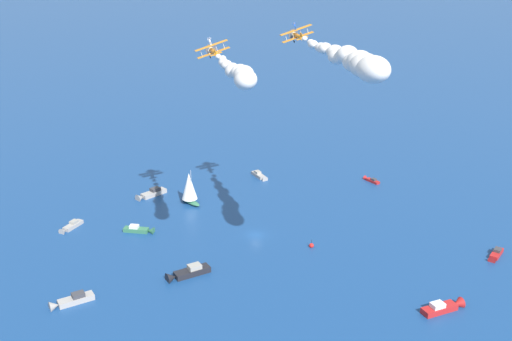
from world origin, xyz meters
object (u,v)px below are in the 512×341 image
(motorboat_offshore, at_px, (70,301))
(marker_buoy, at_px, (311,246))
(sailboat_ahead, at_px, (189,188))
(wingwalker_wingman, at_px, (295,26))
(biplane_wingman, at_px, (297,35))
(motorboat_mid_cluster, at_px, (70,227))
(motorboat_far_stbd, at_px, (150,194))
(motorboat_outer_ring_b, at_px, (445,307))
(motorboat_near_centre, at_px, (371,180))
(biplane_lead, at_px, (213,51))
(motorboat_trailing, at_px, (496,255))
(wingwalker_lead, at_px, (210,41))
(motorboat_far_port, at_px, (260,176))
(motorboat_inshore, at_px, (186,273))
(motorboat_outer_ring_c, at_px, (140,230))

(motorboat_offshore, height_order, marker_buoy, marker_buoy)
(sailboat_ahead, distance_m, marker_buoy, 39.73)
(motorboat_offshore, relative_size, wingwalker_wingman, 4.53)
(biplane_wingman, bearing_deg, motorboat_mid_cluster, 109.54)
(motorboat_far_stbd, distance_m, motorboat_offshore, 53.17)
(motorboat_offshore, bearing_deg, motorboat_outer_ring_b, -70.81)
(motorboat_near_centre, relative_size, biplane_lead, 0.77)
(motorboat_trailing, xyz_separation_m, wingwalker_wingman, (-4.16, 46.83, 48.61))
(biplane_lead, relative_size, wingwalker_wingman, 3.91)
(motorboat_mid_cluster, bearing_deg, wingwalker_wingman, -70.62)
(sailboat_ahead, distance_m, motorboat_outer_ring_b, 73.86)
(motorboat_near_centre, height_order, motorboat_trailing, motorboat_trailing)
(motorboat_offshore, relative_size, motorboat_outer_ring_b, 1.01)
(motorboat_near_centre, height_order, marker_buoy, marker_buoy)
(wingwalker_lead, distance_m, wingwalker_wingman, 18.66)
(motorboat_mid_cluster, relative_size, marker_buoy, 3.40)
(wingwalker_lead, xyz_separation_m, biplane_wingman, (10.67, -15.85, 0.53))
(sailboat_ahead, height_order, motorboat_mid_cluster, sailboat_ahead)
(motorboat_trailing, relative_size, motorboat_mid_cluster, 0.97)
(motorboat_far_port, bearing_deg, motorboat_offshore, 171.66)
(motorboat_trailing, height_order, biplane_wingman, biplane_wingman)
(motorboat_inshore, xyz_separation_m, sailboat_ahead, (34.32, 16.42, 3.69))
(motorboat_outer_ring_c, xyz_separation_m, biplane_wingman, (13.66, -34.42, 46.45))
(motorboat_offshore, xyz_separation_m, motorboat_mid_cluster, (27.31, 20.42, -0.12))
(motorboat_near_centre, xyz_separation_m, motorboat_inshore, (-67.26, 26.24, 0.32))
(motorboat_offshore, height_order, wingwalker_lead, wingwalker_lead)
(motorboat_mid_cluster, xyz_separation_m, motorboat_outer_ring_b, (-3.55, -88.70, 0.15))
(motorboat_far_port, distance_m, motorboat_offshore, 76.69)
(motorboat_trailing, height_order, motorboat_outer_ring_c, motorboat_outer_ring_c)
(biplane_lead, bearing_deg, motorboat_outer_ring_c, 99.96)
(motorboat_trailing, distance_m, motorboat_mid_cluster, 100.13)
(motorboat_near_centre, distance_m, motorboat_far_stbd, 64.05)
(sailboat_ahead, relative_size, marker_buoy, 4.64)
(sailboat_ahead, bearing_deg, biplane_wingman, -101.26)
(motorboat_far_stbd, distance_m, motorboat_mid_cluster, 25.74)
(motorboat_outer_ring_b, bearing_deg, marker_buoy, 63.33)
(motorboat_outer_ring_c, distance_m, wingwalker_wingman, 60.69)
(motorboat_offshore, bearing_deg, biplane_lead, -23.90)
(wingwalker_lead, relative_size, wingwalker_wingman, 1.00)
(wingwalker_wingman, bearing_deg, motorboat_offshore, 146.05)
(biplane_lead, bearing_deg, biplane_wingman, -56.07)
(motorboat_near_centre, height_order, biplane_wingman, biplane_wingman)
(motorboat_inshore, relative_size, motorboat_mid_cluster, 1.26)
(motorboat_far_stbd, height_order, motorboat_mid_cluster, motorboat_far_stbd)
(motorboat_near_centre, distance_m, motorboat_offshore, 94.79)
(motorboat_mid_cluster, bearing_deg, biplane_lead, -77.60)
(motorboat_far_port, height_order, motorboat_trailing, motorboat_far_port)
(motorboat_inshore, xyz_separation_m, wingwalker_lead, (17.49, 1.34, 45.76))
(motorboat_near_centre, xyz_separation_m, wingwalker_wingman, (-39.45, 12.24, 48.71))
(motorboat_far_stbd, xyz_separation_m, motorboat_outer_ring_c, (-19.85, -8.81, -0.13))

